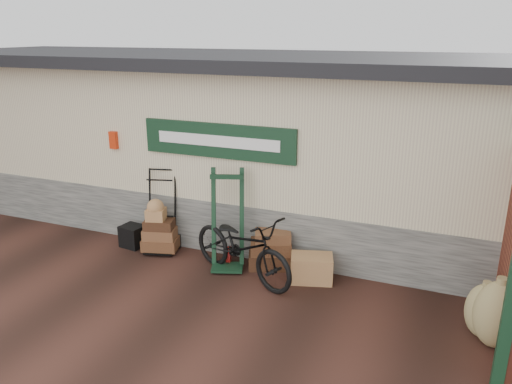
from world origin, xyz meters
TOP-DOWN VIEW (x-y plane):
  - ground at (0.00, 0.00)m, footprint 80.00×80.00m
  - station_building at (-0.01, 2.74)m, footprint 14.40×4.10m
  - porter_trolley at (-1.31, 0.79)m, footprint 0.82×0.70m
  - green_barrow at (0.02, 0.61)m, footprint 0.70×0.65m
  - suitcase_stack at (0.65, 0.85)m, footprint 0.81×0.66m
  - wicker_hamper at (1.38, 0.64)m, footprint 0.71×0.56m
  - black_trunk at (-1.85, 0.68)m, footprint 0.42×0.38m
  - bicycle at (0.38, 0.34)m, footprint 1.38×2.10m
  - burlap_sack_left at (3.72, 0.03)m, footprint 0.54×0.50m
  - burlap_sack_right at (3.85, -0.13)m, footprint 0.57×0.50m

SIDE VIEW (x-z plane):
  - ground at x=0.00m, z-range 0.00..0.00m
  - black_trunk at x=-1.85m, z-range 0.00..0.38m
  - wicker_hamper at x=1.38m, z-range 0.00..0.40m
  - suitcase_stack at x=0.65m, z-range 0.00..0.62m
  - burlap_sack_left at x=3.72m, z-range 0.00..0.71m
  - burlap_sack_right at x=3.85m, z-range 0.00..0.85m
  - bicycle at x=0.38m, z-range 0.00..1.15m
  - porter_trolley at x=-1.31m, z-range 0.00..1.42m
  - green_barrow at x=0.02m, z-range 0.00..1.59m
  - station_building at x=-0.01m, z-range 0.01..3.21m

